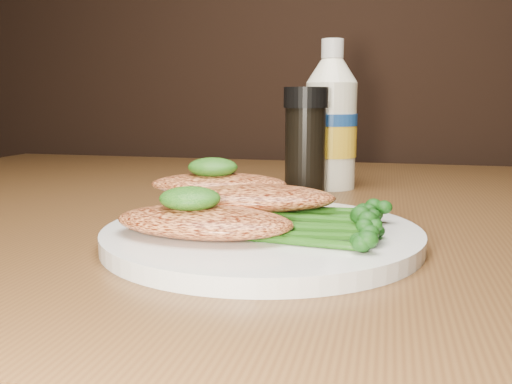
# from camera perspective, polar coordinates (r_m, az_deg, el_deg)

# --- Properties ---
(plate) EXTENTS (0.24, 0.24, 0.01)m
(plate) POSITION_cam_1_polar(r_m,az_deg,el_deg) (0.43, 0.62, -4.46)
(plate) COLOR white
(plate) RESTS_ON dining_table
(chicken_front) EXTENTS (0.14, 0.08, 0.02)m
(chicken_front) POSITION_cam_1_polar(r_m,az_deg,el_deg) (0.40, -5.38, -3.03)
(chicken_front) COLOR #E28147
(chicken_front) RESTS_ON plate
(chicken_mid) EXTENTS (0.14, 0.08, 0.02)m
(chicken_mid) POSITION_cam_1_polar(r_m,az_deg,el_deg) (0.45, -0.44, -0.54)
(chicken_mid) COLOR #E28147
(chicken_mid) RESTS_ON plate
(chicken_back) EXTENTS (0.13, 0.08, 0.02)m
(chicken_back) POSITION_cam_1_polar(r_m,az_deg,el_deg) (0.48, -3.84, 0.83)
(chicken_back) COLOR #E28147
(chicken_back) RESTS_ON plate
(pesto_front) EXTENTS (0.05, 0.05, 0.02)m
(pesto_front) POSITION_cam_1_polar(r_m,az_deg,el_deg) (0.41, -6.78, -0.67)
(pesto_front) COLOR #08370A
(pesto_front) RESTS_ON chicken_front
(pesto_back) EXTENTS (0.05, 0.05, 0.02)m
(pesto_back) POSITION_cam_1_polar(r_m,az_deg,el_deg) (0.48, -4.46, 2.55)
(pesto_back) COLOR #08370A
(pesto_back) RESTS_ON chicken_back
(broccolini_bundle) EXTENTS (0.12, 0.10, 0.02)m
(broccolini_bundle) POSITION_cam_1_polar(r_m,az_deg,el_deg) (0.42, 5.97, -2.84)
(broccolini_bundle) COLOR #1E4E11
(broccolini_bundle) RESTS_ON plate
(mayo_bottle) EXTENTS (0.07, 0.07, 0.18)m
(mayo_bottle) POSITION_cam_1_polar(r_m,az_deg,el_deg) (0.69, 7.70, 7.83)
(mayo_bottle) COLOR #F2EDCD
(mayo_bottle) RESTS_ON dining_table
(pepper_grinder) EXTENTS (0.06, 0.06, 0.12)m
(pepper_grinder) POSITION_cam_1_polar(r_m,az_deg,el_deg) (0.64, 5.08, 5.15)
(pepper_grinder) COLOR black
(pepper_grinder) RESTS_ON dining_table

